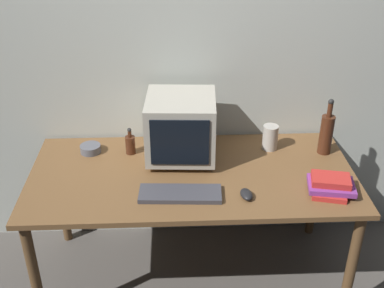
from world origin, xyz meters
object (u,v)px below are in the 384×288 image
Objects in this scene: computer_mouse at (246,194)px; bottle_tall at (326,133)px; cd_spindle at (91,149)px; metal_canister at (270,137)px; keyboard at (180,194)px; crt_monitor at (181,127)px; bottle_short at (130,144)px; book_stack at (330,185)px.

computer_mouse is 0.29× the size of bottle_tall.
metal_canister is at bearing -0.23° from cd_spindle.
keyboard is 3.50× the size of cd_spindle.
bottle_short is (-0.30, 0.05, -0.13)m from crt_monitor.
keyboard is 0.95m from bottle_tall.
computer_mouse is at bearing -52.38° from crt_monitor.
computer_mouse is at bearing -37.37° from bottle_short.
crt_monitor reaches higher than bottle_tall.
book_stack is 0.52m from metal_canister.
book_stack is at bearing -22.88° from bottle_short.
metal_canister reaches higher than computer_mouse.
bottle_tall is (0.85, 0.40, 0.12)m from keyboard.
cd_spindle is (-0.53, 0.08, -0.17)m from crt_monitor.
cd_spindle is at bearing 171.83° from crt_monitor.
keyboard is 0.52m from bottle_short.
crt_monitor reaches higher than bottle_short.
computer_mouse is 0.98m from cd_spindle.
cd_spindle is (-1.29, 0.47, -0.02)m from book_stack.
crt_monitor is 0.55m from metal_canister.
keyboard is (-0.02, -0.39, -0.18)m from crt_monitor.
keyboard is at bearing -57.62° from bottle_short.
bottle_short is 0.24m from cd_spindle.
keyboard is 2.80× the size of metal_canister.
computer_mouse is 0.67× the size of metal_canister.
bottle_short is at bearing -5.27° from cd_spindle.
computer_mouse is 0.68m from bottle_tall.
metal_canister reaches higher than keyboard.
book_stack reaches higher than computer_mouse.
crt_monitor is 0.97× the size of keyboard.
crt_monitor is at bearing -10.47° from bottle_short.
bottle_tall is at bearing 78.33° from book_stack.
bottle_tall is (0.52, 0.43, 0.11)m from computer_mouse.
bottle_short is at bearing -178.77° from metal_canister.
bottle_tall is at bearing 0.89° from crt_monitor.
computer_mouse is 0.53m from metal_canister.
book_stack is at bearing -27.23° from crt_monitor.
bottle_short is 0.64× the size of book_stack.
computer_mouse is (0.32, -0.42, -0.17)m from crt_monitor.
crt_monitor is 0.84m from bottle_tall.
keyboard is at bearing -41.86° from cd_spindle.
book_stack is (0.44, 0.03, 0.02)m from computer_mouse.
computer_mouse is 0.60× the size of bottle_short.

